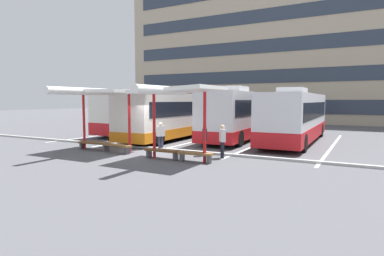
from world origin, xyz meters
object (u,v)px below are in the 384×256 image
bench_3 (195,155)px  waiting_passenger_2 (205,138)px  waiting_passenger_1 (222,139)px  coach_bus_0 (149,113)px  bench_2 (162,152)px  waiting_shelter_1 (175,92)px  waiting_shelter_0 (101,93)px  waiting_passenger_0 (161,134)px  coach_bus_1 (179,115)px  bench_1 (116,146)px  coach_bus_3 (296,118)px  bench_0 (94,144)px  coach_bus_2 (239,115)px

bench_3 → waiting_passenger_2: bearing=103.4°
waiting_passenger_1 → coach_bus_0: bearing=141.5°
bench_2 → waiting_shelter_1: bearing=-15.9°
coach_bus_0 → waiting_shelter_0: bearing=-68.6°
waiting_passenger_1 → waiting_passenger_0: bearing=169.7°
coach_bus_1 → bench_1: (0.74, -7.71, -1.34)m
waiting_shelter_1 → coach_bus_0: bearing=131.1°
bench_1 → waiting_passenger_1: (5.60, 1.17, 0.58)m
waiting_passenger_0 → waiting_passenger_1: 4.13m
bench_1 → waiting_shelter_1: 4.95m
coach_bus_1 → coach_bus_3: bearing=9.2°
coach_bus_1 → coach_bus_0: bearing=158.2°
waiting_shelter_1 → waiting_passenger_2: size_ratio=2.96×
waiting_shelter_0 → bench_0: waiting_shelter_0 is taller
coach_bus_3 → waiting_passenger_0: size_ratio=7.44×
waiting_passenger_0 → waiting_passenger_1: size_ratio=0.97×
coach_bus_3 → waiting_passenger_0: 9.34m
coach_bus_0 → waiting_passenger_1: (10.16, -8.07, -0.76)m
coach_bus_1 → waiting_passenger_1: coach_bus_1 is taller
coach_bus_3 → bench_1: bearing=-129.7°
bench_2 → waiting_passenger_0: 2.83m
bench_3 → bench_1: bearing=175.8°
coach_bus_0 → bench_3: bearing=-45.3°
coach_bus_1 → coach_bus_2: size_ratio=1.19×
bench_3 → waiting_passenger_0: waiting_passenger_0 is taller
coach_bus_0 → coach_bus_3: (12.07, -0.19, -0.05)m
bench_1 → waiting_passenger_2: size_ratio=1.27×
coach_bus_0 → coach_bus_2: size_ratio=1.04×
waiting_shelter_0 → coach_bus_0: bearing=111.4°
coach_bus_1 → waiting_passenger_2: bearing=-49.9°
coach_bus_3 → bench_1: (-7.51, -9.06, -1.29)m
coach_bus_1 → coach_bus_3: 8.36m
waiting_passenger_2 → bench_0: bearing=-168.4°
waiting_passenger_1 → waiting_passenger_2: 1.14m
coach_bus_0 → waiting_shelter_0: (3.66, -9.34, 1.50)m
coach_bus_2 → waiting_shelter_0: (-4.59, -8.80, 1.45)m
bench_1 → waiting_shelter_1: waiting_shelter_1 is taller
coach_bus_0 → bench_1: coach_bus_0 is taller
coach_bus_1 → waiting_passenger_0: bearing=-68.5°
waiting_shelter_0 → bench_3: (5.84, -0.27, -2.85)m
waiting_passenger_1 → coach_bus_2: bearing=104.2°
coach_bus_2 → bench_2: bearing=-93.5°
waiting_passenger_1 → waiting_passenger_2: bearing=164.7°
coach_bus_1 → coach_bus_3: size_ratio=1.07×
coach_bus_1 → waiting_shelter_0: (-0.16, -7.80, 1.50)m
coach_bus_0 → coach_bus_1: (3.82, -1.53, -0.01)m
coach_bus_3 → bench_3: bearing=-105.3°
coach_bus_1 → bench_0: 7.72m
coach_bus_3 → waiting_passenger_0: (-5.97, -7.14, -0.75)m
bench_0 → waiting_passenger_0: bearing=27.4°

